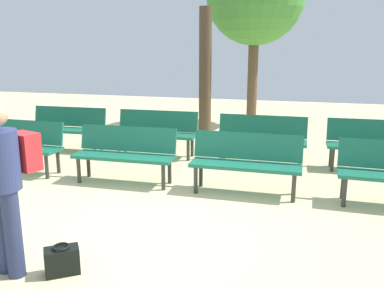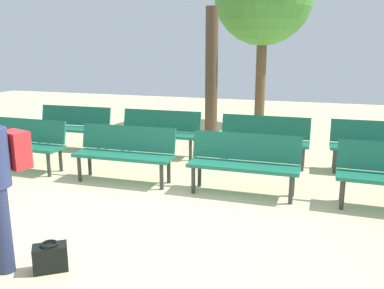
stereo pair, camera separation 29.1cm
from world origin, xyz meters
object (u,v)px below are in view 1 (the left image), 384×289
(bench_r1_c0, at_px, (67,126))
(tree_1, at_px, (205,73))
(bench_r0_c1, at_px, (125,151))
(handbag, at_px, (62,260))
(bench_r0_c0, at_px, (18,143))
(bench_r1_c3, at_px, (375,142))
(bench_r0_c2, at_px, (246,159))
(bench_r1_c2, at_px, (262,137))
(visitor_with_backpack, at_px, (6,179))
(bench_r1_c1, at_px, (156,130))

(bench_r1_c0, distance_m, tree_1, 3.39)
(bench_r0_c1, xyz_separation_m, tree_1, (0.40, 3.78, 0.99))
(tree_1, xyz_separation_m, handbag, (0.12, -6.47, -1.36))
(bench_r0_c0, distance_m, bench_r1_c0, 1.56)
(bench_r0_c1, distance_m, bench_r1_c3, 4.25)
(bench_r0_c2, xyz_separation_m, tree_1, (-1.50, 3.78, 0.99))
(bench_r1_c0, relative_size, bench_r1_c2, 1.00)
(bench_r1_c3, relative_size, visitor_with_backpack, 0.98)
(bench_r1_c0, xyz_separation_m, tree_1, (2.41, 2.17, 0.99))
(handbag, bearing_deg, bench_r0_c2, 62.74)
(visitor_with_backpack, distance_m, handbag, 0.93)
(visitor_with_backpack, bearing_deg, bench_r1_c2, -95.08)
(bench_r0_c0, distance_m, tree_1, 4.55)
(bench_r0_c2, height_order, bench_r1_c2, same)
(bench_r0_c0, height_order, visitor_with_backpack, visitor_with_backpack)
(bench_r0_c1, bearing_deg, bench_r1_c0, 140.19)
(tree_1, bearing_deg, bench_r1_c0, -138.00)
(bench_r1_c3, bearing_deg, bench_r0_c1, -158.14)
(bench_r0_c1, distance_m, bench_r0_c2, 1.91)
(tree_1, bearing_deg, bench_r1_c3, -31.14)
(bench_r0_c2, xyz_separation_m, visitor_with_backpack, (-1.85, -2.78, 0.43))
(bench_r1_c3, height_order, visitor_with_backpack, visitor_with_backpack)
(bench_r0_c1, xyz_separation_m, handbag, (0.52, -2.69, -0.37))
(bench_r0_c0, xyz_separation_m, bench_r0_c2, (3.91, -0.05, 0.00))
(bench_r0_c0, bearing_deg, bench_r1_c0, 91.66)
(bench_r0_c1, height_order, bench_r1_c1, same)
(bench_r1_c2, distance_m, visitor_with_backpack, 4.80)
(bench_r0_c2, height_order, tree_1, tree_1)
(bench_r1_c2, height_order, bench_r1_c3, same)
(bench_r1_c1, bearing_deg, handbag, -83.52)
(bench_r0_c0, xyz_separation_m, bench_r0_c1, (2.00, -0.06, 0.00))
(bench_r1_c2, bearing_deg, bench_r0_c2, -92.90)
(bench_r0_c0, relative_size, visitor_with_backpack, 0.98)
(bench_r1_c3, xyz_separation_m, visitor_with_backpack, (-3.85, -4.44, 0.43))
(bench_r0_c1, height_order, handbag, bench_r0_c1)
(bench_r1_c1, relative_size, bench_r1_c3, 1.00)
(bench_r1_c3, relative_size, handbag, 4.41)
(bench_r0_c2, height_order, visitor_with_backpack, visitor_with_backpack)
(bench_r1_c1, bearing_deg, bench_r1_c3, -1.04)
(bench_r0_c2, height_order, bench_r1_c3, same)
(bench_r1_c1, height_order, visitor_with_backpack, visitor_with_backpack)
(bench_r1_c2, distance_m, bench_r1_c3, 1.93)
(bench_r0_c0, relative_size, bench_r1_c1, 1.00)
(bench_r1_c0, xyz_separation_m, visitor_with_backpack, (2.06, -4.39, 0.43))
(bench_r0_c2, bearing_deg, bench_r1_c3, 39.81)
(visitor_with_backpack, bearing_deg, bench_r1_c1, -69.76)
(handbag, bearing_deg, tree_1, 91.02)
(handbag, bearing_deg, bench_r1_c0, 120.37)
(bench_r1_c3, bearing_deg, bench_r1_c0, 179.25)
(bench_r0_c2, height_order, bench_r1_c0, same)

